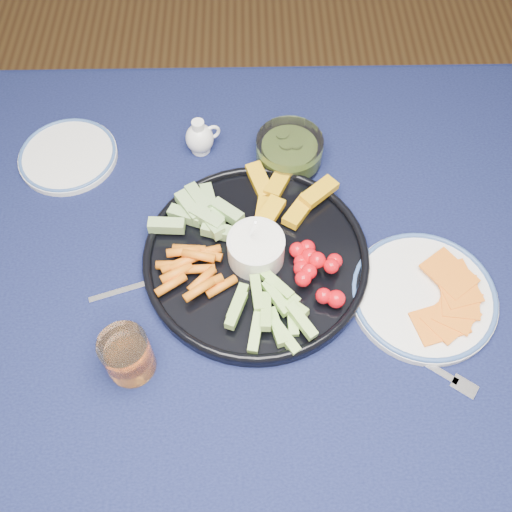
{
  "coord_description": "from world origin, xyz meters",
  "views": [
    {
      "loc": [
        -0.07,
        -0.49,
        1.62
      ],
      "look_at": [
        -0.06,
        0.02,
        0.77
      ],
      "focal_mm": 40.0,
      "sensor_mm": 36.0,
      "label": 1
    }
  ],
  "objects_px": {
    "dining_table": "(287,295)",
    "juice_tumbler": "(128,357)",
    "crudite_platter": "(255,254)",
    "creamer_pitcher": "(200,138)",
    "pickle_bowl": "(289,152)",
    "side_plate_extra": "(68,155)",
    "cheese_plate": "(424,294)"
  },
  "relations": [
    {
      "from": "creamer_pitcher",
      "to": "side_plate_extra",
      "type": "xyz_separation_m",
      "value": [
        -0.26,
        -0.02,
        -0.03
      ]
    },
    {
      "from": "creamer_pitcher",
      "to": "cheese_plate",
      "type": "xyz_separation_m",
      "value": [
        0.39,
        -0.34,
        -0.02
      ]
    },
    {
      "from": "dining_table",
      "to": "pickle_bowl",
      "type": "bearing_deg",
      "value": 87.78
    },
    {
      "from": "dining_table",
      "to": "crudite_platter",
      "type": "bearing_deg",
      "value": 157.89
    },
    {
      "from": "creamer_pitcher",
      "to": "crudite_platter",
      "type": "bearing_deg",
      "value": -68.68
    },
    {
      "from": "pickle_bowl",
      "to": "cheese_plate",
      "type": "distance_m",
      "value": 0.38
    },
    {
      "from": "juice_tumbler",
      "to": "pickle_bowl",
      "type": "bearing_deg",
      "value": 57.35
    },
    {
      "from": "pickle_bowl",
      "to": "side_plate_extra",
      "type": "relative_size",
      "value": 0.67
    },
    {
      "from": "juice_tumbler",
      "to": "side_plate_extra",
      "type": "xyz_separation_m",
      "value": [
        -0.17,
        0.44,
        -0.03
      ]
    },
    {
      "from": "pickle_bowl",
      "to": "dining_table",
      "type": "bearing_deg",
      "value": -92.22
    },
    {
      "from": "dining_table",
      "to": "juice_tumbler",
      "type": "bearing_deg",
      "value": -147.42
    },
    {
      "from": "dining_table",
      "to": "juice_tumbler",
      "type": "height_order",
      "value": "juice_tumbler"
    },
    {
      "from": "pickle_bowl",
      "to": "juice_tumbler",
      "type": "height_order",
      "value": "juice_tumbler"
    },
    {
      "from": "creamer_pitcher",
      "to": "juice_tumbler",
      "type": "bearing_deg",
      "value": -101.85
    },
    {
      "from": "crudite_platter",
      "to": "cheese_plate",
      "type": "xyz_separation_m",
      "value": [
        0.29,
        -0.08,
        -0.01
      ]
    },
    {
      "from": "crudite_platter",
      "to": "juice_tumbler",
      "type": "height_order",
      "value": "crudite_platter"
    },
    {
      "from": "side_plate_extra",
      "to": "pickle_bowl",
      "type": "bearing_deg",
      "value": -2.05
    },
    {
      "from": "creamer_pitcher",
      "to": "cheese_plate",
      "type": "relative_size",
      "value": 0.31
    },
    {
      "from": "creamer_pitcher",
      "to": "juice_tumbler",
      "type": "distance_m",
      "value": 0.47
    },
    {
      "from": "creamer_pitcher",
      "to": "juice_tumbler",
      "type": "xyz_separation_m",
      "value": [
        -0.1,
        -0.46,
        0.01
      ]
    },
    {
      "from": "crudite_platter",
      "to": "cheese_plate",
      "type": "bearing_deg",
      "value": -15.38
    },
    {
      "from": "creamer_pitcher",
      "to": "cheese_plate",
      "type": "height_order",
      "value": "creamer_pitcher"
    },
    {
      "from": "juice_tumbler",
      "to": "side_plate_extra",
      "type": "bearing_deg",
      "value": 111.04
    },
    {
      "from": "crudite_platter",
      "to": "creamer_pitcher",
      "type": "distance_m",
      "value": 0.29
    },
    {
      "from": "pickle_bowl",
      "to": "side_plate_extra",
      "type": "height_order",
      "value": "pickle_bowl"
    },
    {
      "from": "creamer_pitcher",
      "to": "side_plate_extra",
      "type": "bearing_deg",
      "value": -176.03
    },
    {
      "from": "cheese_plate",
      "to": "juice_tumbler",
      "type": "distance_m",
      "value": 0.5
    },
    {
      "from": "dining_table",
      "to": "juice_tumbler",
      "type": "relative_size",
      "value": 18.32
    },
    {
      "from": "dining_table",
      "to": "side_plate_extra",
      "type": "distance_m",
      "value": 0.52
    },
    {
      "from": "crudite_platter",
      "to": "pickle_bowl",
      "type": "distance_m",
      "value": 0.24
    },
    {
      "from": "creamer_pitcher",
      "to": "pickle_bowl",
      "type": "xyz_separation_m",
      "value": [
        0.18,
        -0.03,
        -0.01
      ]
    },
    {
      "from": "crudite_platter",
      "to": "juice_tumbler",
      "type": "distance_m",
      "value": 0.28
    }
  ]
}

